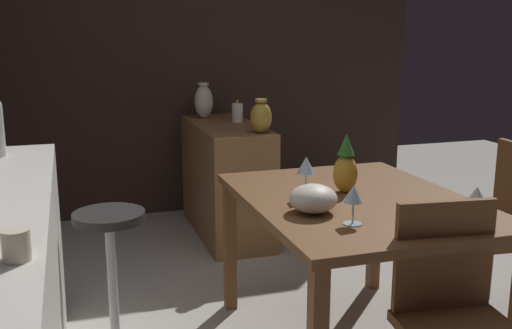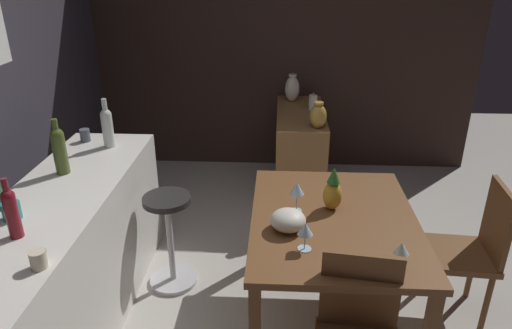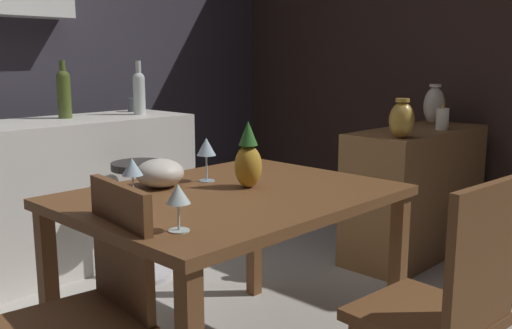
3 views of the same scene
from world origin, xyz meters
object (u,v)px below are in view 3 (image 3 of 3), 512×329
at_px(pineapple_centerpiece, 248,159).
at_px(vase_brass, 402,120).
at_px(chair_near_window, 91,310).
at_px(wine_bottle_clear, 139,91).
at_px(wine_glass_right, 132,168).
at_px(vase_ceramic_ivory, 434,105).
at_px(wine_glass_center, 206,148).
at_px(bar_stool, 141,217).
at_px(sideboard_cabinet, 415,192).
at_px(dining_table, 231,212).
at_px(wine_glass_left, 178,196).
at_px(fruit_bowl, 160,173).
at_px(cup_slate, 133,105).
at_px(wine_bottle_olive, 64,92).
at_px(pillar_candle_tall, 442,119).
at_px(chair_by_doorway, 445,307).

bearing_deg(pineapple_centerpiece, vase_brass, 0.21).
height_order(chair_near_window, vase_brass, vase_brass).
height_order(pineapple_centerpiece, wine_bottle_clear, wine_bottle_clear).
height_order(wine_glass_right, pineapple_centerpiece, pineapple_centerpiece).
bearing_deg(chair_near_window, vase_ceramic_ivory, 5.53).
bearing_deg(chair_near_window, wine_glass_center, 20.64).
xyz_separation_m(bar_stool, vase_ceramic_ivory, (1.82, -0.85, 0.58)).
bearing_deg(pineapple_centerpiece, sideboard_cabinet, 4.41).
relative_size(dining_table, wine_glass_left, 8.44).
bearing_deg(vase_ceramic_ivory, wine_glass_right, -179.41).
bearing_deg(dining_table, vase_brass, 0.43).
xyz_separation_m(wine_glass_center, pineapple_centerpiece, (0.04, -0.21, -0.03)).
xyz_separation_m(fruit_bowl, cup_slate, (0.87, 1.47, 0.15)).
distance_m(chair_near_window, wine_bottle_olive, 2.01).
xyz_separation_m(sideboard_cabinet, cup_slate, (-1.04, 1.61, 0.54)).
distance_m(cup_slate, vase_brass, 1.83).
bearing_deg(wine_glass_right, fruit_bowl, 24.22).
distance_m(wine_bottle_olive, vase_brass, 2.02).
distance_m(fruit_bowl, vase_ceramic_ivory, 2.27).
distance_m(wine_glass_center, fruit_bowl, 0.23).
distance_m(wine_glass_center, wine_bottle_olive, 1.46).
bearing_deg(vase_ceramic_ivory, pineapple_centerpiece, -174.16).
bearing_deg(sideboard_cabinet, wine_bottle_olive, 136.01).
xyz_separation_m(bar_stool, wine_bottle_olive, (-0.12, 0.60, 0.70)).
relative_size(wine_bottle_olive, pillar_candle_tall, 2.17).
relative_size(wine_bottle_olive, wine_bottle_clear, 1.01).
distance_m(dining_table, pineapple_centerpiece, 0.23).
distance_m(bar_stool, pineapple_centerpiece, 1.18).
bearing_deg(dining_table, wine_bottle_olive, 83.78).
bearing_deg(wine_glass_left, wine_bottle_olive, 71.23).
xyz_separation_m(wine_glass_left, wine_glass_center, (0.54, 0.48, 0.03)).
distance_m(bar_stool, pillar_candle_tall, 1.95).
bearing_deg(pineapple_centerpiece, fruit_bowl, 133.09).
bearing_deg(dining_table, bar_stool, 74.39).
bearing_deg(vase_brass, chair_by_doorway, -144.57).
height_order(chair_by_doorway, wine_glass_left, chair_by_doorway).
height_order(dining_table, chair_near_window, chair_near_window).
distance_m(sideboard_cabinet, bar_stool, 1.74).
bearing_deg(vase_brass, sideboard_cabinet, 15.87).
relative_size(chair_by_doorway, pillar_candle_tall, 5.61).
bearing_deg(wine_glass_left, vase_brass, 8.64).
bearing_deg(wine_glass_center, fruit_bowl, 165.80).
height_order(pillar_candle_tall, vase_brass, vase_brass).
bearing_deg(wine_bottle_olive, sideboard_cabinet, -43.99).
distance_m(dining_table, fruit_bowl, 0.34).
distance_m(chair_by_doorway, vase_ceramic_ivory, 2.34).
bearing_deg(wine_bottle_olive, pineapple_centerpiece, -92.71).
xyz_separation_m(fruit_bowl, vase_ceramic_ivory, (2.26, -0.06, 0.15)).
xyz_separation_m(wine_glass_left, pineapple_centerpiece, (0.58, 0.27, 0.01)).
relative_size(chair_by_doorway, vase_brass, 4.07).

